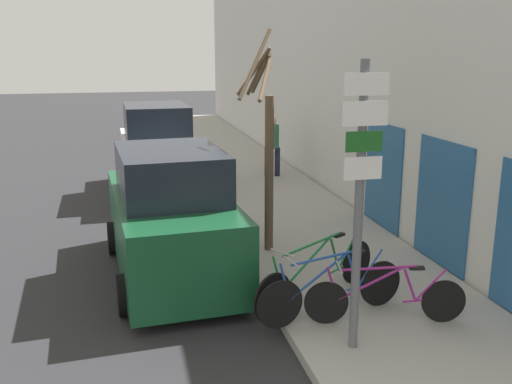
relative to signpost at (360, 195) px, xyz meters
The scene contains 11 objects.
ground_plane 7.82m from the signpost, 102.88° to the left, with size 80.00×80.00×0.00m, color #28282B.
sidewalk_curb 10.38m from the signpost, 84.81° to the left, with size 3.20×32.00×0.15m.
building_facade 10.49m from the signpost, 75.17° to the left, with size 0.23×32.00×6.50m.
signpost is the anchor object (origin of this frame).
bicycle_0 1.80m from the signpost, 37.57° to the left, with size 2.16×0.59×0.83m.
bicycle_1 1.78m from the signpost, 87.48° to the left, with size 2.26×0.61×0.93m.
bicycle_2 2.07m from the signpost, 89.70° to the left, with size 2.24×1.36×0.96m.
parked_car_0 3.95m from the signpost, 120.87° to the left, with size 2.22×4.44×2.20m.
parked_car_1 9.35m from the signpost, 101.10° to the left, with size 2.06×4.33×2.38m.
pedestrian_near 9.98m from the signpost, 80.98° to the left, with size 0.44×0.38×1.73m.
street_tree 3.71m from the signpost, 92.76° to the left, with size 0.80×2.01×3.96m.
Camera 1 is at (-0.98, -2.13, 3.76)m, focal length 40.00 mm.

